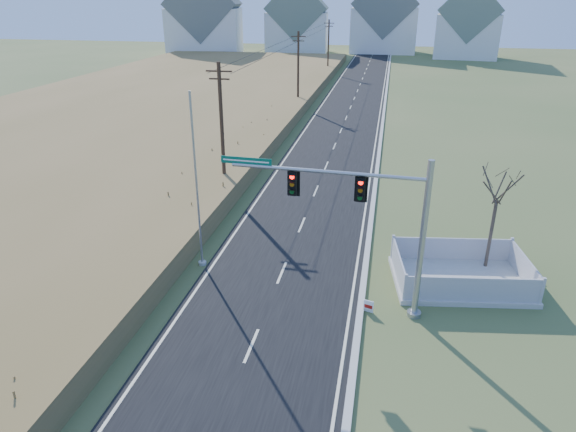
# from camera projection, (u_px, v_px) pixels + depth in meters

# --- Properties ---
(ground) EXTENTS (260.00, 260.00, 0.00)m
(ground) POSITION_uv_depth(u_px,v_px,m) (263.00, 318.00, 22.53)
(ground) COLOR #415529
(ground) RESTS_ON ground
(road) EXTENTS (8.00, 180.00, 0.06)m
(road) POSITION_uv_depth(u_px,v_px,m) (353.00, 101.00, 67.50)
(road) COLOR black
(road) RESTS_ON ground
(curb) EXTENTS (0.30, 180.00, 0.18)m
(curb) POSITION_uv_depth(u_px,v_px,m) (385.00, 102.00, 66.74)
(curb) COLOR #B2AFA8
(curb) RESTS_ON ground
(reed_marsh) EXTENTS (38.00, 110.00, 1.30)m
(reed_marsh) POSITION_uv_depth(u_px,v_px,m) (150.00, 105.00, 62.51)
(reed_marsh) COLOR olive
(reed_marsh) RESTS_ON ground
(utility_pole_near) EXTENTS (1.80, 0.26, 9.00)m
(utility_pole_near) POSITION_uv_depth(u_px,v_px,m) (222.00, 127.00, 35.31)
(utility_pole_near) COLOR #422D1E
(utility_pole_near) RESTS_ON ground
(utility_pole_mid) EXTENTS (1.80, 0.26, 9.00)m
(utility_pole_mid) POSITION_uv_depth(u_px,v_px,m) (298.00, 69.00, 62.29)
(utility_pole_mid) COLOR #422D1E
(utility_pole_mid) RESTS_ON ground
(utility_pole_far) EXTENTS (1.80, 0.26, 9.00)m
(utility_pole_far) POSITION_uv_depth(u_px,v_px,m) (328.00, 46.00, 89.28)
(utility_pole_far) COLOR #422D1E
(utility_pole_far) RESTS_ON ground
(condo_nw) EXTENTS (17.69, 13.38, 19.05)m
(condo_nw) POSITION_uv_depth(u_px,v_px,m) (204.00, 19.00, 116.15)
(condo_nw) COLOR silver
(condo_nw) RESTS_ON ground
(condo_nnw) EXTENTS (14.93, 11.17, 17.03)m
(condo_nnw) POSITION_uv_depth(u_px,v_px,m) (297.00, 22.00, 120.10)
(condo_nnw) COLOR silver
(condo_nnw) RESTS_ON ground
(condo_n) EXTENTS (15.27, 10.20, 18.54)m
(condo_n) POSITION_uv_depth(u_px,v_px,m) (384.00, 19.00, 119.89)
(condo_n) COLOR silver
(condo_n) RESTS_ON ground
(condo_ne) EXTENTS (14.12, 10.51, 16.52)m
(condo_ne) POSITION_uv_depth(u_px,v_px,m) (468.00, 25.00, 109.80)
(condo_ne) COLOR silver
(condo_ne) RESTS_ON ground
(traffic_signal_mast) EXTENTS (9.03, 0.83, 7.19)m
(traffic_signal_mast) POSITION_uv_depth(u_px,v_px,m) (378.00, 220.00, 21.40)
(traffic_signal_mast) COLOR #9EA0A5
(traffic_signal_mast) RESTS_ON ground
(fence_enclosure) EXTENTS (6.94, 5.23, 1.46)m
(fence_enclosure) POSITION_uv_depth(u_px,v_px,m) (460.00, 278.00, 25.20)
(fence_enclosure) COLOR #B7B5AD
(fence_enclosure) RESTS_ON ground
(open_sign) EXTENTS (0.46, 0.18, 0.57)m
(open_sign) POSITION_uv_depth(u_px,v_px,m) (368.00, 306.00, 22.87)
(open_sign) COLOR white
(open_sign) RESTS_ON ground
(flagpole) EXTENTS (0.41, 0.41, 9.04)m
(flagpole) POSITION_uv_depth(u_px,v_px,m) (198.00, 201.00, 25.58)
(flagpole) COLOR #B7B5AD
(flagpole) RESTS_ON ground
(bare_tree) EXTENTS (2.20, 2.20, 5.83)m
(bare_tree) POSITION_uv_depth(u_px,v_px,m) (499.00, 184.00, 24.61)
(bare_tree) COLOR #4C3F33
(bare_tree) RESTS_ON ground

